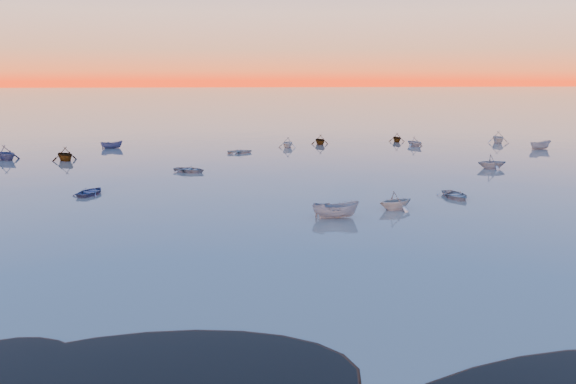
{
  "coord_description": "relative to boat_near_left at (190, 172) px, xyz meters",
  "views": [
    {
      "loc": [
        -1.82,
        -17.62,
        11.06
      ],
      "look_at": [
        1.96,
        28.0,
        1.23
      ],
      "focal_mm": 35.0,
      "sensor_mm": 36.0,
      "label": 1
    }
  ],
  "objects": [
    {
      "name": "ground",
      "position": [
        7.74,
        54.62,
        0.0
      ],
      "size": [
        600.0,
        600.0,
        0.0
      ],
      "primitive_type": "plane",
      "color": "#6B6259",
      "rests_on": "ground"
    },
    {
      "name": "moored_fleet",
      "position": [
        7.74,
        7.62,
        0.0
      ],
      "size": [
        124.0,
        58.0,
        1.2
      ],
      "primitive_type": null,
      "color": "#BCBCB7",
      "rests_on": "ground"
    },
    {
      "name": "boat_near_left",
      "position": [
        0.0,
        0.0,
        0.0
      ],
      "size": [
        3.09,
        4.03,
        0.93
      ],
      "primitive_type": "imported",
      "rotation": [
        0.0,
        0.0,
        1.09
      ],
      "color": "gray",
      "rests_on": "ground"
    },
    {
      "name": "boat_near_center",
      "position": [
        13.06,
        -21.38,
        0.0
      ],
      "size": [
        1.56,
        3.66,
        1.27
      ],
      "primitive_type": "imported",
      "rotation": [
        0.0,
        0.0,
        1.57
      ],
      "color": "gray",
      "rests_on": "ground"
    }
  ]
}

